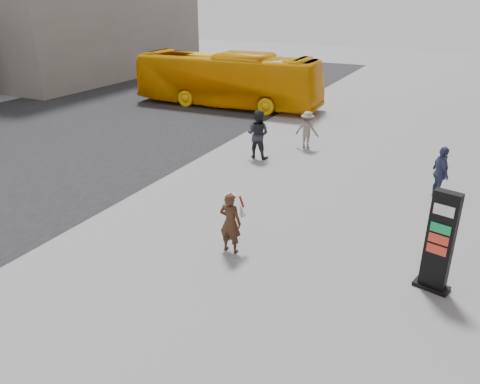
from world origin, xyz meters
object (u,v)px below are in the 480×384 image
at_px(bus, 227,80).
at_px(pedestrian_a, 258,134).
at_px(woman, 230,222).
at_px(pedestrian_c, 441,173).
at_px(info_pylon, 440,242).
at_px(pedestrian_b, 307,130).

bearing_deg(bus, pedestrian_a, -146.66).
bearing_deg(pedestrian_a, woman, 107.96).
distance_m(woman, bus, 16.55).
relative_size(bus, pedestrian_c, 6.32).
distance_m(bus, pedestrian_a, 9.32).
xyz_separation_m(bus, pedestrian_c, (12.28, -8.54, -0.65)).
bearing_deg(pedestrian_a, pedestrian_c, 169.87).
bearing_deg(pedestrian_a, info_pylon, 137.00).
distance_m(woman, pedestrian_a, 7.39).
distance_m(info_pylon, bus, 18.85).
distance_m(bus, pedestrian_c, 14.97).
xyz_separation_m(bus, pedestrian_a, (5.46, -7.54, -0.54)).
xyz_separation_m(bus, pedestrian_b, (6.76, -5.44, -0.73)).
xyz_separation_m(woman, pedestrian_b, (-1.19, 9.05, -0.04)).
relative_size(woman, pedestrian_c, 0.94).
bearing_deg(pedestrian_c, pedestrian_b, 33.50).
distance_m(info_pylon, pedestrian_b, 10.36).
height_order(woman, pedestrian_c, pedestrian_c).
relative_size(bus, pedestrian_a, 5.61).
distance_m(woman, pedestrian_b, 9.13).
xyz_separation_m(info_pylon, bus, (-12.72, 13.90, 0.34)).
bearing_deg(pedestrian_b, woman, 96.96).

